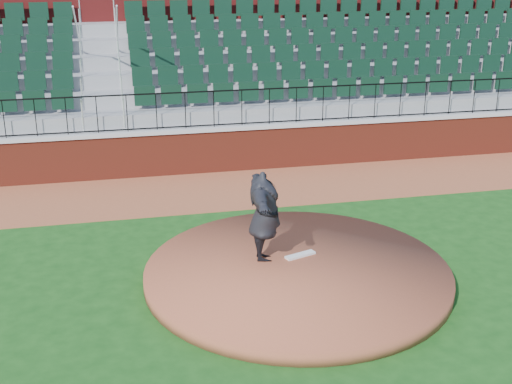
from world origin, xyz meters
TOP-DOWN VIEW (x-y plane):
  - ground at (0.00, 0.00)m, footprint 90.00×90.00m
  - warning_track at (0.00, 5.40)m, footprint 34.00×3.20m
  - field_wall at (0.00, 7.00)m, footprint 34.00×0.35m
  - wall_cap at (0.00, 7.00)m, footprint 34.00×0.45m
  - wall_railing at (0.00, 7.00)m, footprint 34.00×0.05m
  - seating_stands at (0.00, 9.72)m, footprint 34.00×5.10m
  - concourse_wall at (0.00, 12.52)m, footprint 34.00×0.50m
  - pitchers_mound at (0.49, 0.02)m, footprint 5.84×5.84m
  - pitching_rubber at (0.68, 0.50)m, footprint 0.66×0.36m
  - pitcher at (-0.05, 0.51)m, footprint 0.92×2.29m

SIDE VIEW (x-z plane):
  - ground at x=0.00m, z-range 0.00..0.00m
  - warning_track at x=0.00m, z-range 0.00..0.01m
  - pitchers_mound at x=0.49m, z-range 0.00..0.25m
  - pitching_rubber at x=0.68m, z-range 0.25..0.29m
  - field_wall at x=0.00m, z-range 0.00..1.20m
  - pitcher at x=-0.05m, z-range 0.25..2.06m
  - wall_cap at x=0.00m, z-range 1.20..1.30m
  - wall_railing at x=0.00m, z-range 1.30..2.30m
  - seating_stands at x=0.00m, z-range 0.00..4.60m
  - concourse_wall at x=0.00m, z-range 0.00..5.50m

